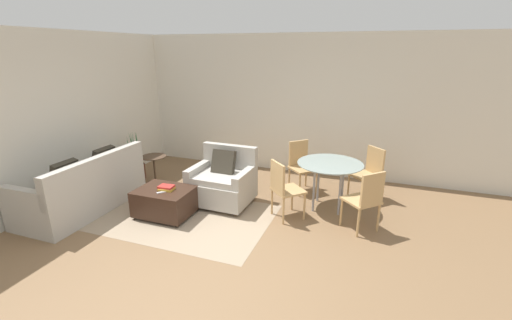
% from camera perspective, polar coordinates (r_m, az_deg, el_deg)
% --- Properties ---
extents(ground_plane, '(20.00, 20.00, 0.00)m').
position_cam_1_polar(ground_plane, '(4.36, -8.26, -16.40)').
color(ground_plane, brown).
extents(wall_back, '(12.00, 0.06, 2.75)m').
position_cam_1_polar(wall_back, '(7.00, 5.06, 9.10)').
color(wall_back, silver).
rests_on(wall_back, ground_plane).
extents(wall_left, '(0.06, 12.00, 2.75)m').
position_cam_1_polar(wall_left, '(6.78, -26.11, 7.06)').
color(wall_left, silver).
rests_on(wall_left, ground_plane).
extents(area_rug, '(2.57, 1.76, 0.01)m').
position_cam_1_polar(area_rug, '(5.42, -11.69, -9.26)').
color(area_rug, gray).
rests_on(area_rug, ground_plane).
extents(couch, '(0.92, 1.92, 0.92)m').
position_cam_1_polar(couch, '(6.07, -26.63, -4.64)').
color(couch, '#B2ADA3').
rests_on(couch, ground_plane).
extents(armchair, '(0.99, 0.85, 0.92)m').
position_cam_1_polar(armchair, '(5.68, -5.60, -3.68)').
color(armchair, '#B2ADA3').
rests_on(armchair, ground_plane).
extents(ottoman, '(0.83, 0.64, 0.43)m').
position_cam_1_polar(ottoman, '(5.45, -14.91, -6.63)').
color(ottoman, '#382319').
rests_on(ottoman, ground_plane).
extents(book_stack, '(0.24, 0.19, 0.06)m').
position_cam_1_polar(book_stack, '(5.33, -14.70, -4.51)').
color(book_stack, gold).
rests_on(book_stack, ottoman).
extents(tv_remote_primary, '(0.12, 0.14, 0.01)m').
position_cam_1_polar(tv_remote_primary, '(5.26, -15.47, -5.19)').
color(tv_remote_primary, '#B7B7BC').
rests_on(tv_remote_primary, ottoman).
extents(tv_remote_secondary, '(0.10, 0.15, 0.01)m').
position_cam_1_polar(tv_remote_secondary, '(5.42, -13.88, -4.35)').
color(tv_remote_secondary, black).
rests_on(tv_remote_secondary, ottoman).
extents(potted_plant, '(0.35, 0.35, 0.99)m').
position_cam_1_polar(potted_plant, '(7.14, -19.40, -1.08)').
color(potted_plant, brown).
rests_on(potted_plant, ground_plane).
extents(side_table, '(0.46, 0.46, 0.54)m').
position_cam_1_polar(side_table, '(6.73, -16.62, -0.66)').
color(side_table, '#4C3828').
rests_on(side_table, ground_plane).
extents(dining_table, '(1.02, 1.02, 0.76)m').
position_cam_1_polar(dining_table, '(5.47, 12.20, -1.46)').
color(dining_table, '#8C9E99').
rests_on(dining_table, ground_plane).
extents(dining_chair_near_left, '(0.59, 0.59, 0.90)m').
position_cam_1_polar(dining_chair_near_left, '(5.09, 4.58, -4.38)').
color(dining_chair_near_left, tan).
rests_on(dining_chair_near_left, ground_plane).
extents(dining_chair_near_right, '(0.59, 0.59, 0.90)m').
position_cam_1_polar(dining_chair_near_right, '(4.94, 17.87, -5.94)').
color(dining_chair_near_right, tan).
rests_on(dining_chair_near_right, ground_plane).
extents(dining_chair_far_left, '(0.59, 0.59, 0.90)m').
position_cam_1_polar(dining_chair_far_left, '(6.16, 7.51, -0.45)').
color(dining_chair_far_left, tan).
rests_on(dining_chair_far_left, ground_plane).
extents(dining_chair_far_right, '(0.59, 0.59, 0.90)m').
position_cam_1_polar(dining_chair_far_right, '(6.04, 18.43, -1.63)').
color(dining_chair_far_right, tan).
rests_on(dining_chair_far_right, ground_plane).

